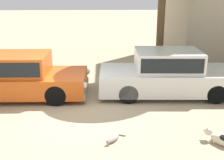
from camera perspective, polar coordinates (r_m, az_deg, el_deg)
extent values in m
plane|color=tan|center=(8.34, -6.82, -6.40)|extent=(80.00, 80.00, 0.00)
cube|color=#D15619|center=(9.78, -18.14, -0.50)|extent=(4.37, 1.92, 0.64)
cube|color=#D15619|center=(9.61, -18.77, 3.14)|extent=(2.02, 1.62, 0.65)
cube|color=black|center=(9.61, -18.77, 3.20)|extent=(1.86, 1.64, 0.45)
cube|color=#999BA0|center=(9.45, -5.45, -1.64)|extent=(0.15, 1.80, 0.20)
sphere|color=silver|center=(10.04, -5.06, 1.71)|extent=(0.20, 0.20, 0.20)
sphere|color=silver|center=(8.63, -5.66, -1.08)|extent=(0.20, 0.20, 0.20)
cylinder|color=black|center=(10.29, -9.86, 0.23)|extent=(0.65, 0.21, 0.65)
cylinder|color=black|center=(8.77, -11.37, -3.08)|extent=(0.65, 0.21, 0.65)
cube|color=silver|center=(9.64, 11.28, 0.04)|extent=(4.64, 2.03, 0.71)
cube|color=silver|center=(9.45, 11.26, 3.97)|extent=(2.17, 1.66, 0.65)
cube|color=black|center=(9.45, 11.26, 4.03)|extent=(2.00, 1.68, 0.46)
cube|color=#999BA0|center=(9.55, -2.24, -1.34)|extent=(0.20, 1.80, 0.20)
cube|color=red|center=(10.18, -2.08, 2.40)|extent=(0.05, 0.18, 0.18)
cube|color=red|center=(8.67, -2.49, -0.46)|extent=(0.05, 0.18, 0.18)
cylinder|color=black|center=(10.79, 17.57, 0.37)|extent=(0.62, 0.23, 0.61)
cylinder|color=black|center=(9.34, 20.40, -2.70)|extent=(0.62, 0.23, 0.61)
cylinder|color=black|center=(10.31, 2.90, 0.40)|extent=(0.62, 0.23, 0.61)
cylinder|color=black|center=(8.78, 3.37, -2.85)|extent=(0.62, 0.23, 0.61)
cylinder|color=beige|center=(7.12, 19.38, -11.67)|extent=(0.11, 0.11, 0.06)
cylinder|color=beige|center=(7.21, 19.75, -11.31)|extent=(0.11, 0.11, 0.06)
ellipsoid|color=beige|center=(7.05, 21.55, -11.38)|extent=(0.53, 0.53, 0.25)
sphere|color=beige|center=(7.10, 19.01, -9.81)|extent=(0.20, 0.20, 0.20)
cone|color=beige|center=(7.15, 18.23, -9.69)|extent=(0.16, 0.16, 0.11)
cone|color=beige|center=(7.01, 18.88, -9.34)|extent=(0.10, 0.10, 0.09)
cone|color=beige|center=(7.11, 19.29, -8.98)|extent=(0.10, 0.10, 0.09)
ellipsoid|color=gray|center=(6.78, 0.33, -11.77)|extent=(0.37, 0.42, 0.13)
sphere|color=gray|center=(6.60, -0.80, -12.47)|extent=(0.10, 0.10, 0.10)
cone|color=gray|center=(6.57, -0.62, -12.23)|extent=(0.05, 0.05, 0.04)
cone|color=gray|center=(6.60, -0.99, -12.10)|extent=(0.05, 0.05, 0.04)
cylinder|color=gray|center=(7.02, 1.88, -11.09)|extent=(0.22, 0.11, 0.04)
cylinder|color=brown|center=(11.02, 9.77, 9.41)|extent=(0.29, 0.29, 3.64)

